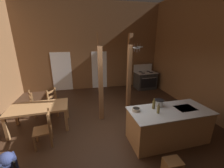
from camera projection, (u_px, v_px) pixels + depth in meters
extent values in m
cube|color=#382316|center=(105.00, 130.00, 4.47)|extent=(8.12, 8.74, 0.10)
cube|color=brown|center=(92.00, 47.00, 7.52)|extent=(8.12, 0.14, 4.54)
cube|color=brown|center=(218.00, 53.00, 4.51)|extent=(0.14, 8.74, 4.54)
cube|color=white|center=(62.00, 72.00, 7.50)|extent=(1.00, 0.01, 2.05)
cube|color=white|center=(99.00, 70.00, 7.91)|extent=(0.84, 0.01, 2.05)
cube|color=#9E7044|center=(168.00, 125.00, 3.84)|extent=(2.13, 0.98, 0.89)
cube|color=silver|center=(170.00, 110.00, 3.70)|extent=(2.20, 1.04, 0.02)
cube|color=black|center=(185.00, 108.00, 3.81)|extent=(0.54, 0.42, 0.00)
cube|color=black|center=(158.00, 129.00, 4.36)|extent=(2.00, 0.12, 0.10)
cube|color=#2A2A2A|center=(145.00, 81.00, 7.97)|extent=(1.16, 0.85, 0.90)
cube|color=black|center=(149.00, 83.00, 7.63)|extent=(0.93, 0.08, 0.52)
cylinder|color=silver|center=(149.00, 78.00, 7.52)|extent=(0.82, 0.09, 0.02)
cube|color=silver|center=(146.00, 73.00, 7.83)|extent=(1.20, 0.89, 0.03)
cube|color=silver|center=(143.00, 68.00, 8.09)|extent=(1.14, 0.13, 0.40)
cylinder|color=black|center=(151.00, 72.00, 7.75)|extent=(0.22, 0.22, 0.01)
cylinder|color=black|center=(143.00, 73.00, 7.61)|extent=(0.22, 0.22, 0.01)
cylinder|color=black|center=(148.00, 71.00, 8.03)|extent=(0.22, 0.22, 0.01)
cylinder|color=black|center=(140.00, 72.00, 7.89)|extent=(0.22, 0.22, 0.01)
cylinder|color=black|center=(155.00, 75.00, 7.58)|extent=(0.05, 0.03, 0.04)
cylinder|color=black|center=(151.00, 76.00, 7.52)|extent=(0.05, 0.03, 0.04)
cylinder|color=black|center=(148.00, 76.00, 7.46)|extent=(0.05, 0.03, 0.04)
cylinder|color=black|center=(144.00, 76.00, 7.40)|extent=(0.05, 0.03, 0.04)
cube|color=brown|center=(129.00, 73.00, 5.41)|extent=(0.16, 0.16, 2.89)
cube|color=brown|center=(135.00, 42.00, 5.13)|extent=(0.53, 0.14, 0.06)
cylinder|color=silver|center=(135.00, 45.00, 5.15)|extent=(0.01, 0.01, 0.16)
cylinder|color=silver|center=(134.00, 47.00, 5.18)|extent=(0.24, 0.24, 0.04)
cylinder|color=silver|center=(134.00, 50.00, 5.20)|extent=(0.02, 0.02, 0.14)
cylinder|color=silver|center=(137.00, 45.00, 5.19)|extent=(0.01, 0.01, 0.20)
cylinder|color=silver|center=(137.00, 48.00, 5.22)|extent=(0.21, 0.21, 0.04)
cylinder|color=silver|center=(137.00, 51.00, 5.25)|extent=(0.02, 0.02, 0.14)
cylinder|color=silver|center=(140.00, 44.00, 5.21)|extent=(0.01, 0.01, 0.14)
cylinder|color=silver|center=(140.00, 47.00, 5.24)|extent=(0.26, 0.26, 0.04)
cylinder|color=silver|center=(140.00, 49.00, 5.27)|extent=(0.02, 0.02, 0.14)
cube|color=brown|center=(101.00, 79.00, 4.58)|extent=(0.14, 0.14, 2.89)
cube|color=brown|center=(173.00, 161.00, 2.91)|extent=(0.36, 0.28, 0.04)
cube|color=brown|center=(165.00, 168.00, 2.92)|extent=(0.04, 0.28, 0.26)
cube|color=brown|center=(179.00, 166.00, 2.99)|extent=(0.04, 0.28, 0.26)
cube|color=brown|center=(172.00, 167.00, 2.95)|extent=(0.32, 0.28, 0.03)
cube|color=#9E7044|center=(38.00, 107.00, 4.29)|extent=(1.75, 1.00, 0.06)
cube|color=#9E7044|center=(16.00, 115.00, 4.56)|extent=(0.08, 0.08, 0.68)
cube|color=#9E7044|center=(67.00, 109.00, 4.96)|extent=(0.08, 0.08, 0.68)
cube|color=#9E7044|center=(6.00, 129.00, 3.84)|extent=(0.08, 0.08, 0.68)
cube|color=#9E7044|center=(66.00, 121.00, 4.24)|extent=(0.08, 0.08, 0.68)
cube|color=brown|center=(56.00, 103.00, 5.24)|extent=(0.61, 0.61, 0.04)
cube|color=brown|center=(65.00, 107.00, 5.41)|extent=(0.07, 0.07, 0.41)
cube|color=brown|center=(58.00, 111.00, 5.07)|extent=(0.07, 0.07, 0.41)
cube|color=brown|center=(56.00, 99.00, 5.46)|extent=(0.07, 0.07, 0.95)
cube|color=brown|center=(48.00, 103.00, 5.12)|extent=(0.07, 0.07, 0.95)
cube|color=brown|center=(51.00, 92.00, 5.18)|extent=(0.24, 0.34, 0.07)
cube|color=brown|center=(52.00, 97.00, 5.23)|extent=(0.24, 0.34, 0.07)
cube|color=brown|center=(38.00, 104.00, 5.17)|extent=(0.59, 0.59, 0.04)
cube|color=brown|center=(43.00, 106.00, 5.49)|extent=(0.07, 0.07, 0.41)
cube|color=brown|center=(46.00, 109.00, 5.21)|extent=(0.07, 0.07, 0.41)
cube|color=brown|center=(31.00, 102.00, 5.18)|extent=(0.07, 0.07, 0.95)
cube|color=brown|center=(33.00, 106.00, 4.90)|extent=(0.07, 0.07, 0.95)
cube|color=brown|center=(30.00, 94.00, 4.93)|extent=(0.21, 0.35, 0.07)
cube|color=brown|center=(31.00, 99.00, 4.99)|extent=(0.21, 0.35, 0.07)
cube|color=brown|center=(43.00, 130.00, 3.65)|extent=(0.51, 0.51, 0.04)
cube|color=brown|center=(35.00, 144.00, 3.49)|extent=(0.06, 0.06, 0.41)
cube|color=brown|center=(37.00, 135.00, 3.82)|extent=(0.06, 0.06, 0.41)
cube|color=brown|center=(50.00, 131.00, 3.54)|extent=(0.06, 0.06, 0.95)
cube|color=brown|center=(50.00, 123.00, 3.87)|extent=(0.06, 0.06, 0.95)
cube|color=brown|center=(48.00, 115.00, 3.59)|extent=(0.10, 0.38, 0.07)
cube|color=brown|center=(49.00, 122.00, 3.65)|extent=(0.10, 0.38, 0.07)
cube|color=navy|center=(8.00, 168.00, 2.81)|extent=(0.39, 0.36, 0.48)
cube|color=navy|center=(7.00, 167.00, 2.91)|extent=(0.22, 0.17, 0.17)
sphere|color=navy|center=(6.00, 159.00, 2.74)|extent=(0.38, 0.38, 0.27)
cylinder|color=silver|center=(159.00, 103.00, 3.89)|extent=(0.25, 0.25, 0.17)
cylinder|color=black|center=(159.00, 100.00, 3.87)|extent=(0.26, 0.26, 0.01)
cylinder|color=silver|center=(154.00, 102.00, 3.85)|extent=(0.05, 0.02, 0.02)
cylinder|color=silver|center=(163.00, 101.00, 3.91)|extent=(0.05, 0.02, 0.02)
cylinder|color=#B2A893|center=(136.00, 110.00, 3.64)|extent=(0.21, 0.21, 0.08)
cylinder|color=black|center=(136.00, 108.00, 3.63)|extent=(0.18, 0.18, 0.00)
cylinder|color=brown|center=(154.00, 105.00, 3.74)|extent=(0.08, 0.08, 0.22)
cylinder|color=brown|center=(154.00, 100.00, 3.70)|extent=(0.03, 0.03, 0.08)
cylinder|color=brown|center=(158.00, 110.00, 3.51)|extent=(0.07, 0.07, 0.20)
cylinder|color=brown|center=(159.00, 105.00, 3.47)|extent=(0.03, 0.03, 0.07)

